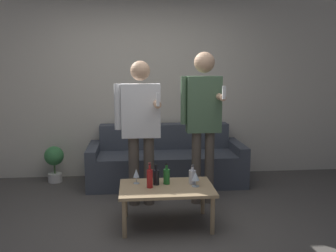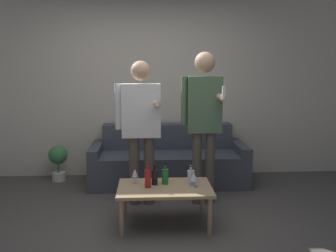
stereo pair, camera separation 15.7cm
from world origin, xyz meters
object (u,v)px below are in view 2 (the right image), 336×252
at_px(coffee_table, 165,191).
at_px(person_standing_right, 204,114).
at_px(bottle_orange, 191,177).
at_px(couch, 169,162).
at_px(person_standing_left, 141,122).

height_order(coffee_table, person_standing_right, person_standing_right).
height_order(bottle_orange, person_standing_right, person_standing_right).
height_order(couch, person_standing_right, person_standing_right).
bearing_deg(couch, bottle_orange, -83.62).
xyz_separation_m(couch, coffee_table, (-0.12, -1.43, 0.08)).
bearing_deg(bottle_orange, coffee_table, -165.49).
relative_size(person_standing_left, person_standing_right, 0.94).
distance_m(couch, bottle_orange, 1.39).
relative_size(couch, bottle_orange, 10.65).
relative_size(couch, coffee_table, 2.24).
relative_size(coffee_table, person_standing_left, 0.57).
distance_m(coffee_table, bottle_orange, 0.31).
distance_m(bottle_orange, person_standing_left, 0.90).
relative_size(coffee_table, person_standing_right, 0.53).
xyz_separation_m(coffee_table, person_standing_left, (-0.24, 0.61, 0.62)).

